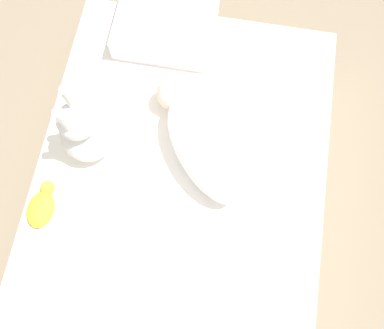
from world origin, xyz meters
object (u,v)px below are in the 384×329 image
(pillow, at_px, (166,28))
(turtle_plush, at_px, (42,206))
(swaddled_baby, at_px, (202,144))
(bunny_plush, at_px, (85,132))

(pillow, relative_size, turtle_plush, 2.27)
(swaddled_baby, relative_size, pillow, 1.25)
(pillow, bearing_deg, swaddled_baby, -154.83)
(swaddled_baby, height_order, bunny_plush, bunny_plush)
(swaddled_baby, bearing_deg, turtle_plush, 81.94)
(turtle_plush, bearing_deg, pillow, -20.82)
(bunny_plush, xyz_separation_m, turtle_plush, (-0.27, 0.12, -0.10))
(swaddled_baby, bearing_deg, pillow, -13.14)
(swaddled_baby, xyz_separation_m, bunny_plush, (-0.04, 0.41, 0.04))
(turtle_plush, bearing_deg, swaddled_baby, -59.75)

